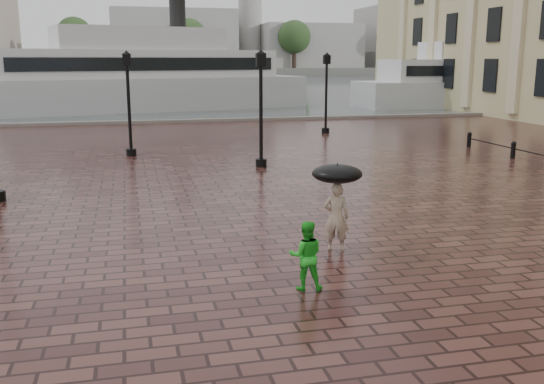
{
  "coord_description": "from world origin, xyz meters",
  "views": [
    {
      "loc": [
        -2.08,
        -9.2,
        4.18
      ],
      "look_at": [
        0.85,
        3.08,
        1.4
      ],
      "focal_mm": 40.0,
      "sensor_mm": 36.0,
      "label": 1
    }
  ],
  "objects_px": {
    "street_lamps": "(138,103)",
    "child_pedestrian": "(306,256)",
    "adult_pedestrian": "(336,217)",
    "ferry_far": "(485,80)",
    "ferry_near": "(141,77)"
  },
  "relations": [
    {
      "from": "adult_pedestrian",
      "to": "ferry_far",
      "type": "xyz_separation_m",
      "value": [
        27.19,
        37.36,
        1.55
      ]
    },
    {
      "from": "ferry_near",
      "to": "child_pedestrian",
      "type": "bearing_deg",
      "value": -102.04
    },
    {
      "from": "street_lamps",
      "to": "adult_pedestrian",
      "type": "xyz_separation_m",
      "value": [
        3.89,
        -14.56,
        -1.55
      ]
    },
    {
      "from": "child_pedestrian",
      "to": "ferry_far",
      "type": "bearing_deg",
      "value": -113.04
    },
    {
      "from": "child_pedestrian",
      "to": "ferry_near",
      "type": "bearing_deg",
      "value": -74.72
    },
    {
      "from": "street_lamps",
      "to": "child_pedestrian",
      "type": "bearing_deg",
      "value": -81.19
    },
    {
      "from": "adult_pedestrian",
      "to": "child_pedestrian",
      "type": "relative_size",
      "value": 1.18
    },
    {
      "from": "street_lamps",
      "to": "ferry_far",
      "type": "bearing_deg",
      "value": 36.26
    },
    {
      "from": "adult_pedestrian",
      "to": "street_lamps",
      "type": "bearing_deg",
      "value": -52.13
    },
    {
      "from": "adult_pedestrian",
      "to": "child_pedestrian",
      "type": "height_order",
      "value": "adult_pedestrian"
    },
    {
      "from": "ferry_far",
      "to": "child_pedestrian",
      "type": "bearing_deg",
      "value": -126.55
    },
    {
      "from": "street_lamps",
      "to": "adult_pedestrian",
      "type": "height_order",
      "value": "street_lamps"
    },
    {
      "from": "adult_pedestrian",
      "to": "ferry_far",
      "type": "relative_size",
      "value": 0.07
    },
    {
      "from": "street_lamps",
      "to": "child_pedestrian",
      "type": "relative_size",
      "value": 16.41
    },
    {
      "from": "child_pedestrian",
      "to": "ferry_near",
      "type": "relative_size",
      "value": 0.05
    }
  ]
}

